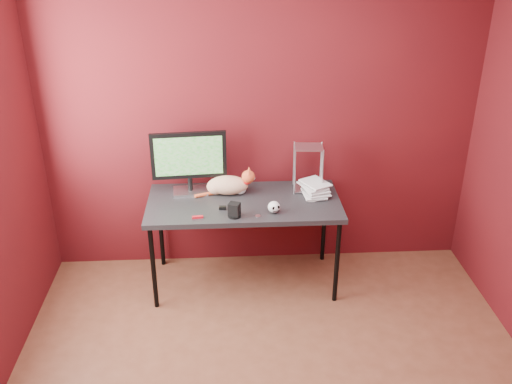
{
  "coord_description": "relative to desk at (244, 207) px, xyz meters",
  "views": [
    {
      "loc": [
        -0.28,
        -2.58,
        2.76
      ],
      "look_at": [
        -0.07,
        1.15,
        0.93
      ],
      "focal_mm": 40.0,
      "sensor_mm": 36.0,
      "label": 1
    }
  ],
  "objects": [
    {
      "name": "skull_mug",
      "position": [
        0.22,
        -0.2,
        0.1
      ],
      "size": [
        0.09,
        0.1,
        0.09
      ],
      "rotation": [
        0.0,
        0.0,
        0.31
      ],
      "color": "silver",
      "rests_on": "desk"
    },
    {
      "name": "room",
      "position": [
        0.15,
        -1.37,
        0.75
      ],
      "size": [
        3.52,
        3.52,
        2.61
      ],
      "color": "#592F1E",
      "rests_on": "ground"
    },
    {
      "name": "speaker",
      "position": [
        -0.08,
        -0.25,
        0.1
      ],
      "size": [
        0.1,
        0.1,
        0.11
      ],
      "rotation": [
        0.0,
        0.0,
        -0.38
      ],
      "color": "black",
      "rests_on": "desk"
    },
    {
      "name": "cat",
      "position": [
        -0.12,
        0.14,
        0.13
      ],
      "size": [
        0.48,
        0.2,
        0.22
      ],
      "rotation": [
        0.0,
        0.0,
        -0.09
      ],
      "color": "#BF6228",
      "rests_on": "desk"
    },
    {
      "name": "book_stack",
      "position": [
        0.49,
        0.07,
        0.62
      ],
      "size": [
        0.26,
        0.28,
        1.15
      ],
      "rotation": [
        0.0,
        0.0,
        0.29
      ],
      "color": "beige",
      "rests_on": "desk"
    },
    {
      "name": "monitor",
      "position": [
        -0.42,
        0.18,
        0.33
      ],
      "size": [
        0.59,
        0.21,
        0.51
      ],
      "rotation": [
        0.0,
        0.0,
        0.08
      ],
      "color": "#BDBCC1",
      "rests_on": "desk"
    },
    {
      "name": "desk",
      "position": [
        0.0,
        0.0,
        0.0
      ],
      "size": [
        1.5,
        0.7,
        0.75
      ],
      "color": "black",
      "rests_on": "ground"
    },
    {
      "name": "pocket_knife",
      "position": [
        -0.35,
        -0.26,
        0.06
      ],
      "size": [
        0.08,
        0.03,
        0.02
      ],
      "primitive_type": "cube",
      "rotation": [
        0.0,
        0.0,
        0.14
      ],
      "color": "#B60D1A",
      "rests_on": "desk"
    },
    {
      "name": "wire_rack",
      "position": [
        0.52,
        0.18,
        0.24
      ],
      "size": [
        0.23,
        0.2,
        0.38
      ],
      "rotation": [
        0.0,
        0.0,
        -0.08
      ],
      "color": "#BDBCC1",
      "rests_on": "desk"
    },
    {
      "name": "black_gadget",
      "position": [
        -0.17,
        -0.13,
        0.06
      ],
      "size": [
        0.06,
        0.04,
        0.03
      ],
      "primitive_type": "cube",
      "rotation": [
        0.0,
        0.0,
        -0.09
      ],
      "color": "black",
      "rests_on": "desk"
    },
    {
      "name": "washer",
      "position": [
        0.09,
        -0.25,
        0.05
      ],
      "size": [
        0.04,
        0.04,
        0.0
      ],
      "primitive_type": "cylinder",
      "color": "#BDBCC1",
      "rests_on": "desk"
    }
  ]
}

